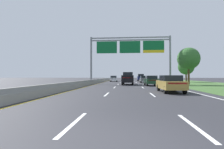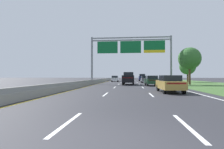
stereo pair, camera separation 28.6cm
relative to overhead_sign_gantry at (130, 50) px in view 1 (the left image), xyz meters
name	(u,v)px [view 1 (the left image)]	position (x,y,z in m)	size (l,w,h in m)	color
ground_plane	(128,83)	(-0.30, 5.74, -6.40)	(220.00, 220.00, 0.00)	#2B2B30
lane_striping	(128,83)	(-0.30, 5.28, -6.39)	(11.96, 106.00, 0.01)	white
grass_verge_right	(194,83)	(13.65, 5.74, -6.39)	(14.00, 110.00, 0.02)	#3D602D
median_barrier_concrete	(98,81)	(-6.90, 5.74, -6.04)	(0.60, 110.00, 0.85)	gray
overhead_sign_gantry	(130,50)	(0.00, 0.00, 0.00)	(15.06, 0.42, 8.92)	gray
pickup_truck_black	(128,78)	(-0.39, -1.67, -5.32)	(2.14, 5.45, 2.20)	black
car_grey_right_lane_sedan	(144,79)	(3.30, 7.13, -5.58)	(1.92, 4.44, 1.57)	slate
car_darkgreen_right_lane_sedan	(151,80)	(3.24, -4.99, -5.58)	(1.90, 4.43, 1.57)	#193D23
car_white_left_lane_sedan	(114,79)	(-4.15, 14.45, -5.58)	(1.93, 4.45, 1.57)	silver
car_gold_right_lane_sedan	(170,83)	(3.53, -16.38, -5.58)	(1.93, 4.44, 1.57)	#A38438
car_navy_right_lane_suv	(141,77)	(3.51, 20.96, -5.30)	(1.94, 4.71, 2.11)	#161E47
roadside_tree_mid	(189,59)	(10.09, -1.54, -1.89)	(3.79, 3.79, 6.43)	#4C3823
roadside_tree_far	(186,67)	(13.93, 11.85, -2.61)	(3.87, 3.87, 5.74)	#4C3823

